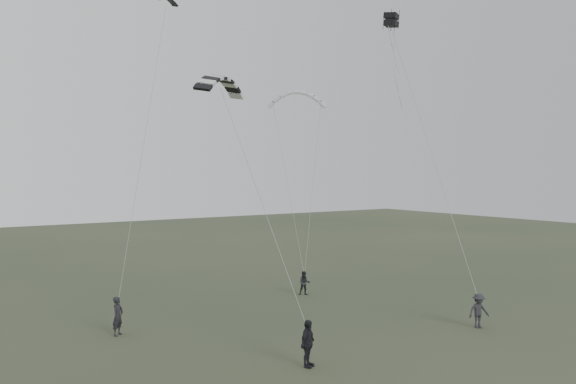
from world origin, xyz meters
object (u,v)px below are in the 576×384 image
kite_pale_large (297,92)px  flyer_center (308,344)px  kite_box (391,20)px  flyer_far (479,311)px  flyer_left (118,316)px  flyer_right (304,283)px  kite_striped (220,77)px

kite_pale_large → flyer_center: bearing=-86.6°
kite_box → flyer_far: bearing=-119.1°
flyer_left → kite_pale_large: size_ratio=0.45×
flyer_far → flyer_left: bearing=166.8°
flyer_center → flyer_far: 10.69m
flyer_left → kite_box: bearing=-51.2°
flyer_right → kite_box: kite_box is taller
flyer_far → kite_striped: size_ratio=0.53×
kite_pale_large → kite_striped: 14.21m
flyer_center → flyer_far: (10.69, -0.18, -0.09)m
kite_pale_large → flyer_far: bearing=-50.0°
flyer_right → kite_pale_large: bearing=91.3°
kite_box → flyer_center: bearing=-178.5°
kite_striped → kite_box: size_ratio=4.37×
kite_pale_large → kite_box: kite_box is taller
flyer_right → kite_pale_large: (2.04, 3.82, 13.00)m
flyer_left → kite_box: (15.80, -2.51, 16.16)m
flyer_left → kite_striped: (4.10, -3.04, 11.57)m
kite_pale_large → kite_striped: (-10.80, -9.15, -1.26)m
flyer_right → kite_pale_large: kite_pale_large is taller
flyer_left → flyer_right: flyer_left is taller
kite_striped → kite_box: (11.70, 0.53, 4.59)m
flyer_center → kite_pale_large: size_ratio=0.46×
kite_box → flyer_right: bearing=92.5°
flyer_center → kite_striped: size_ratio=0.59×
flyer_left → flyer_far: 18.17m
flyer_left → flyer_right: 13.06m
flyer_right → flyer_center: size_ratio=0.80×
kite_box → flyer_left: bearing=141.9°
flyer_left → flyer_right: bearing=-32.0°
flyer_left → flyer_right: (12.86, 2.29, -0.18)m
kite_striped → flyer_center: bearing=-111.3°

